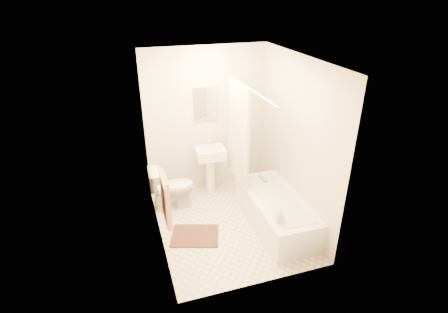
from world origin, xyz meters
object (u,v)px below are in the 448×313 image
object	(u,v)px
bath_mat	(195,236)
soap_bottle	(280,215)
bathtub	(276,211)
toilet	(172,188)
sink	(210,169)

from	to	relation	value
bath_mat	soap_bottle	xyz separation A→B (m)	(0.99, -0.59, 0.54)
bathtub	soap_bottle	distance (m)	0.65
bathtub	soap_bottle	size ratio (longest dim) A/B	7.65
toilet	sink	distance (m)	0.74
bath_mat	bathtub	bearing A→B (deg)	-3.45
bathtub	soap_bottle	world-z (taller)	soap_bottle
soap_bottle	sink	bearing A→B (deg)	105.19
bathtub	bath_mat	distance (m)	1.22
toilet	sink	world-z (taller)	sink
sink	bath_mat	size ratio (longest dim) A/B	1.38
sink	bath_mat	world-z (taller)	sink
toilet	soap_bottle	size ratio (longest dim) A/B	3.36
bathtub	sink	bearing A→B (deg)	120.09
toilet	soap_bottle	distance (m)	1.85
sink	bathtub	bearing A→B (deg)	-57.24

